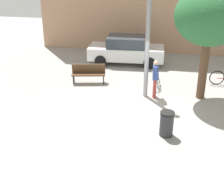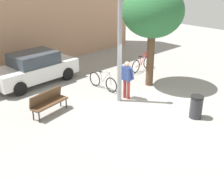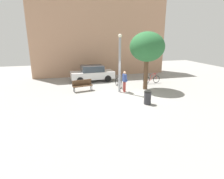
% 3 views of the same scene
% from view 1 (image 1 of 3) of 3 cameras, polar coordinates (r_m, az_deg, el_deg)
% --- Properties ---
extents(ground_plane, '(36.00, 36.00, 0.00)m').
position_cam_1_polar(ground_plane, '(12.35, 5.73, -3.79)').
color(ground_plane, gray).
extents(lamppost, '(0.28, 0.28, 4.49)m').
position_cam_1_polar(lamppost, '(12.78, 6.63, 8.72)').
color(lamppost, gray).
rests_on(lamppost, ground_plane).
extents(person_by_lamppost, '(0.31, 0.61, 1.67)m').
position_cam_1_polar(person_by_lamppost, '(13.14, 8.06, 2.44)').
color(person_by_lamppost, '#9E3833').
rests_on(person_by_lamppost, ground_plane).
extents(park_bench, '(1.66, 0.78, 0.92)m').
position_cam_1_polar(park_bench, '(14.79, -4.38, 3.29)').
color(park_bench, '#513823').
rests_on(park_bench, ground_plane).
extents(plaza_tree, '(2.79, 2.79, 4.69)m').
position_cam_1_polar(plaza_tree, '(12.88, 17.74, 12.74)').
color(plaza_tree, brown).
rests_on(plaza_tree, ground_plane).
extents(bicycle_silver, '(0.11, 1.81, 0.97)m').
position_cam_1_polar(bicycle_silver, '(14.73, 8.12, 2.37)').
color(bicycle_silver, black).
rests_on(bicycle_silver, ground_plane).
extents(parked_car_white, '(4.28, 1.99, 1.55)m').
position_cam_1_polar(parked_car_white, '(17.52, 2.66, 7.37)').
color(parked_car_white, silver).
rests_on(parked_car_white, ground_plane).
extents(trash_bin, '(0.49, 0.49, 0.88)m').
position_cam_1_polar(trash_bin, '(10.60, 10.11, -6.26)').
color(trash_bin, '#2D2D33').
rests_on(trash_bin, ground_plane).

